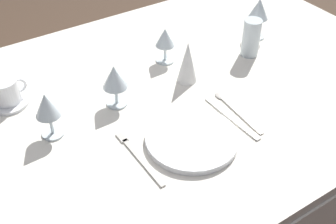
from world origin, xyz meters
name	(u,v)px	position (x,y,z in m)	size (l,w,h in m)	color
dining_table	(155,117)	(0.00, 0.00, 0.66)	(1.80, 1.11, 0.74)	silver
dinner_plate	(192,139)	(-0.02, -0.23, 0.75)	(0.26, 0.26, 0.02)	white
fork_outer	(138,156)	(-0.17, -0.19, 0.74)	(0.02, 0.23, 0.00)	beige
dinner_knife	(233,119)	(0.14, -0.22, 0.74)	(0.03, 0.23, 0.00)	beige
spoon_soup	(232,107)	(0.17, -0.17, 0.74)	(0.03, 0.22, 0.01)	beige
saucer_left	(9,102)	(-0.39, 0.21, 0.74)	(0.12, 0.12, 0.01)	white
coffee_cup_left	(6,91)	(-0.39, 0.21, 0.79)	(0.10, 0.08, 0.07)	white
wine_glass_centre	(259,11)	(0.51, 0.11, 0.85)	(0.07, 0.07, 0.15)	silver
wine_glass_left	(115,78)	(-0.11, 0.03, 0.83)	(0.07, 0.07, 0.14)	silver
wine_glass_right	(165,39)	(0.14, 0.15, 0.82)	(0.07, 0.07, 0.12)	silver
wine_glass_far	(47,107)	(-0.33, 0.01, 0.84)	(0.07, 0.07, 0.14)	silver
drink_tumbler	(251,38)	(0.41, 0.03, 0.81)	(0.06, 0.06, 0.13)	silver
napkin_folded	(188,62)	(0.14, 0.02, 0.81)	(0.07, 0.07, 0.14)	white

